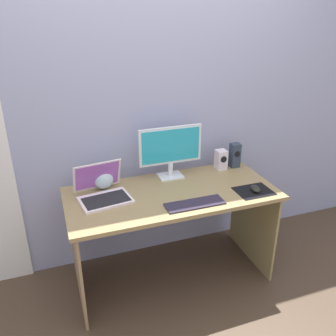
{
  "coord_description": "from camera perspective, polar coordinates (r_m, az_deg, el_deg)",
  "views": [
    {
      "loc": [
        -0.76,
        -2.06,
        1.9
      ],
      "look_at": [
        -0.03,
        -0.02,
        0.93
      ],
      "focal_mm": 38.41,
      "sensor_mm": 36.0,
      "label": 1
    }
  ],
  "objects": [
    {
      "name": "monitor",
      "position": [
        2.62,
        0.41,
        2.99
      ],
      "size": [
        0.48,
        0.14,
        0.39
      ],
      "color": "silver",
      "rests_on": "desk"
    },
    {
      "name": "fishbowl",
      "position": [
        2.56,
        -10.29,
        -1.69
      ],
      "size": [
        0.15,
        0.15,
        0.15
      ],
      "primitive_type": "sphere",
      "color": "silver",
      "rests_on": "desk"
    },
    {
      "name": "mouse",
      "position": [
        2.56,
        13.71,
        -3.21
      ],
      "size": [
        0.07,
        0.11,
        0.04
      ],
      "primitive_type": "ellipsoid",
      "rotation": [
        0.0,
        0.0,
        -0.16
      ],
      "color": "black",
      "rests_on": "mousepad"
    },
    {
      "name": "ground_plane",
      "position": [
        2.9,
        0.53,
        -16.64
      ],
      "size": [
        8.0,
        8.0,
        0.0
      ],
      "primitive_type": "plane",
      "color": "#473627"
    },
    {
      "name": "wall_back",
      "position": [
        2.68,
        -2.55,
        10.15
      ],
      "size": [
        6.0,
        0.04,
        2.5
      ],
      "primitive_type": "cube",
      "color": "#979DBD",
      "rests_on": "ground_plane"
    },
    {
      "name": "laptop",
      "position": [
        2.43,
        -10.32,
        -3.7
      ],
      "size": [
        0.37,
        0.35,
        0.23
      ],
      "color": "white",
      "rests_on": "desk"
    },
    {
      "name": "speaker_right",
      "position": [
        2.89,
        10.55,
        2.0
      ],
      "size": [
        0.07,
        0.08,
        0.19
      ],
      "color": "#2C3848",
      "rests_on": "desk"
    },
    {
      "name": "keyboard_external",
      "position": [
        2.34,
        4.28,
        -5.69
      ],
      "size": [
        0.39,
        0.13,
        0.01
      ],
      "primitive_type": "cube",
      "rotation": [
        0.0,
        0.0,
        -0.01
      ],
      "color": "#282131",
      "rests_on": "desk"
    },
    {
      "name": "desk",
      "position": [
        2.56,
        0.58,
        -6.77
      ],
      "size": [
        1.45,
        0.66,
        0.73
      ],
      "color": "#927A4E",
      "rests_on": "ground_plane"
    },
    {
      "name": "mousepad",
      "position": [
        2.57,
        13.43,
        -3.58
      ],
      "size": [
        0.25,
        0.2,
        0.0
      ],
      "primitive_type": "cube",
      "color": "black",
      "rests_on": "desk"
    },
    {
      "name": "speaker_near_monitor",
      "position": [
        2.84,
        8.41,
        1.33
      ],
      "size": [
        0.08,
        0.09,
        0.15
      ],
      "color": "silver",
      "rests_on": "desk"
    }
  ]
}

